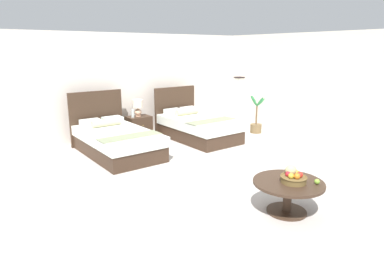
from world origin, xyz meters
name	(u,v)px	position (x,y,z in m)	size (l,w,h in m)	color
ground_plane	(213,169)	(0.00, 0.00, -0.01)	(10.25, 10.15, 0.02)	#B7AFA8
wall_back	(131,85)	(0.00, 3.27, 1.27)	(10.25, 0.12, 2.53)	silver
wall_side_right	(310,87)	(3.32, 0.40, 1.27)	(0.12, 5.75, 2.53)	silver
bed_near_window	(116,140)	(-1.06, 1.92, 0.29)	(1.28, 2.20, 1.23)	#3A281C
bed_near_corner	(197,127)	(1.05, 1.92, 0.30)	(1.25, 2.09, 1.19)	#3A281C
nightstand	(139,127)	(-0.07, 2.81, 0.27)	(0.56, 0.44, 0.54)	#3A281C
table_lamp	(138,106)	(-0.07, 2.83, 0.80)	(0.27, 0.27, 0.41)	#DAAB8C
vase	(133,113)	(-0.23, 2.77, 0.64)	(0.07, 0.07, 0.20)	silver
coffee_table	(288,189)	(-0.25, -1.90, 0.33)	(0.94, 0.94, 0.44)	#3A281C
fruit_bowl	(293,177)	(-0.22, -1.94, 0.52)	(0.35, 0.35, 0.22)	brown
loose_apple	(317,182)	(-0.02, -2.16, 0.48)	(0.07, 0.07, 0.07)	#81B338
floor_lamp_corner	(238,102)	(2.90, 2.42, 0.69)	(0.23, 0.23, 1.39)	black
potted_palm	(256,123)	(2.68, 1.50, 0.26)	(0.49, 0.44, 1.01)	brown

